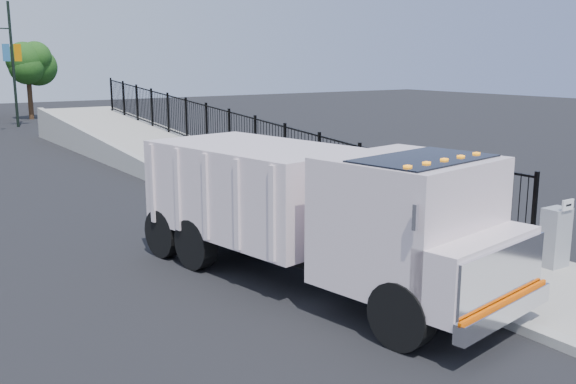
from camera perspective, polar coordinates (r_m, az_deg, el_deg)
ground at (r=14.26m, az=5.65°, el=-6.22°), size 120.00×120.00×0.00m
sidewalk at (r=14.22m, az=16.91°, el=-6.48°), size 3.55×12.00×0.12m
curb at (r=12.84m, az=11.39°, el=-8.07°), size 0.30×12.00×0.16m
ramp at (r=28.89m, az=-11.48°, el=2.77°), size 3.95×24.06×3.19m
iron_fence at (r=25.78m, az=-5.21°, el=3.92°), size 0.10×28.00×1.80m
truck at (r=12.38m, az=2.72°, el=-1.28°), size 4.02×8.59×2.83m
worker at (r=14.47m, az=11.32°, el=-1.97°), size 0.55×0.72×1.77m
utility_cabinet at (r=14.47m, az=22.65°, el=-3.74°), size 0.55×0.40×1.25m
arrow_sign at (r=14.18m, az=23.62°, el=-1.06°), size 0.35×0.04×0.22m
debris at (r=14.07m, az=13.45°, el=-6.00°), size 0.43×0.43×0.11m
light_pole_1 at (r=45.79m, az=-23.67°, el=10.74°), size 3.78×0.22×8.00m
tree_1 at (r=51.61m, az=-22.15°, el=10.39°), size 2.59×2.59×5.29m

